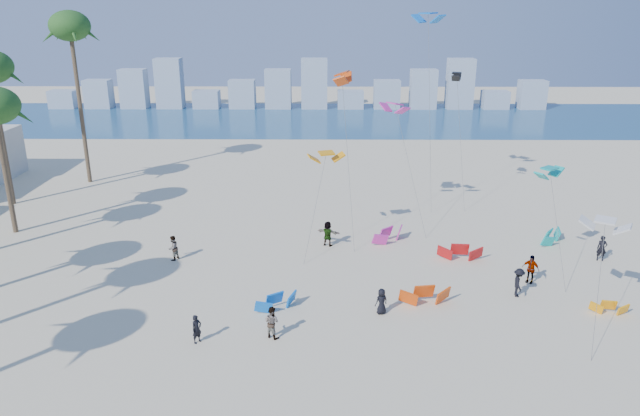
{
  "coord_description": "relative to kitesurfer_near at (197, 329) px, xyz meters",
  "views": [
    {
      "loc": [
        3.36,
        -20.88,
        17.22
      ],
      "look_at": [
        3.0,
        16.0,
        4.5
      ],
      "focal_mm": 33.45,
      "sensor_mm": 36.0,
      "label": 1
    }
  ],
  "objects": [
    {
      "name": "kitesurfers_far",
      "position": [
        11.78,
        9.2,
        0.11
      ],
      "size": [
        31.05,
        11.3,
        1.92
      ],
      "color": "black",
      "rests_on": "ground"
    },
    {
      "name": "ocean",
      "position": [
        3.48,
        65.11,
        -0.8
      ],
      "size": [
        220.0,
        220.0,
        0.0
      ],
      "primitive_type": "plane",
      "color": "navy",
      "rests_on": "ground"
    },
    {
      "name": "distant_skyline",
      "position": [
        2.29,
        75.11,
        2.28
      ],
      "size": [
        85.0,
        3.0,
        8.4
      ],
      "color": "#9EADBF",
      "rests_on": "ground"
    },
    {
      "name": "grounded_kites",
      "position": [
        14.45,
        9.46,
        -0.32
      ],
      "size": [
        22.77,
        13.41,
        1.02
      ],
      "color": "blue",
      "rests_on": "ground"
    },
    {
      "name": "flying_kites",
      "position": [
        15.9,
        16.38,
        9.91
      ],
      "size": [
        30.95,
        27.69,
        16.97
      ],
      "color": "orange",
      "rests_on": "ground"
    },
    {
      "name": "kitesurfer_near",
      "position": [
        0.0,
        0.0,
        0.0
      ],
      "size": [
        0.67,
        0.7,
        1.61
      ],
      "primitive_type": "imported",
      "rotation": [
        0.0,
        0.0,
        0.86
      ],
      "color": "black",
      "rests_on": "ground"
    },
    {
      "name": "kitesurfer_mid",
      "position": [
        3.95,
        0.58,
        0.11
      ],
      "size": [
        1.12,
        1.06,
        1.83
      ],
      "primitive_type": "imported",
      "rotation": [
        0.0,
        0.0,
        2.58
      ],
      "color": "gray",
      "rests_on": "ground"
    }
  ]
}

